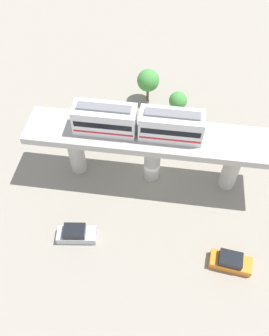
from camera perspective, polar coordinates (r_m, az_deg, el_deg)
ground_plane at (r=42.84m, az=2.78°, el=-1.37°), size 120.00×120.00×0.00m
viaduct at (r=38.43m, az=3.11°, el=3.70°), size 5.20×28.00×7.54m
train at (r=36.09m, az=0.54°, el=7.57°), size 2.64×13.55×3.24m
parked_car_orange at (r=37.72m, az=15.57°, el=-14.69°), size 2.27×4.38×1.76m
parked_car_silver at (r=38.27m, az=-9.61°, el=-10.69°), size 2.29×4.39×1.76m
tree_near_viaduct at (r=50.41m, az=2.27°, el=14.23°), size 3.16×3.16×5.11m
tree_mid_lot at (r=47.91m, az=7.19°, el=10.95°), size 2.45×2.45×4.44m
tree_far_corner at (r=44.59m, az=-4.15°, el=7.46°), size 3.31×3.31×4.83m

